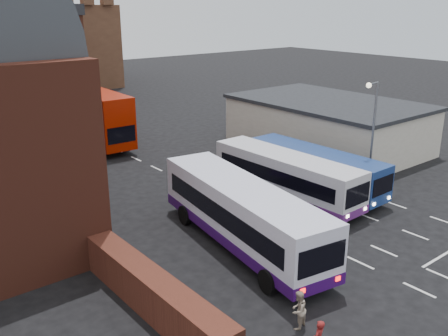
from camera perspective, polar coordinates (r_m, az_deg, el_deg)
ground at (r=26.60m, az=13.91°, el=-9.82°), size 180.00×180.00×0.00m
forecourt_wall at (r=21.38m, az=-7.98°, el=-14.14°), size 1.20×10.00×1.80m
cream_building at (r=45.15m, az=11.71°, el=4.98°), size 10.40×16.40×4.25m
castle_keep at (r=83.79m, az=-22.02°, el=12.77°), size 22.00×22.00×12.00m
bus_white_outbound at (r=26.09m, az=2.08°, el=-4.91°), size 4.77×12.83×3.42m
bus_white_inbound at (r=32.66m, az=7.06°, el=-0.61°), size 3.02×11.12×3.01m
bus_blue at (r=34.57m, az=10.42°, el=0.14°), size 2.81×10.50×2.85m
bus_red_double at (r=47.22m, az=-14.98°, el=5.91°), size 3.45×12.45×4.95m
street_lamp at (r=34.11m, az=16.55°, el=4.51°), size 1.53×0.48×7.61m
pedestrian_beige at (r=20.64m, az=8.49°, el=-15.75°), size 0.93×0.80×1.63m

